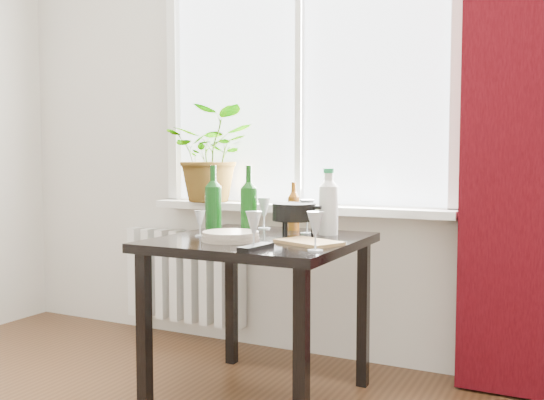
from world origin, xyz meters
The scene contains 19 objects.
window centered at (0.00, 2.22, 1.60)m, with size 1.72×0.08×1.62m.
windowsill centered at (0.00, 2.15, 0.82)m, with size 1.72×0.20×0.04m.
curtain centered at (1.12, 2.12, 1.30)m, with size 0.50×0.12×2.56m.
radiator centered at (-0.75, 2.18, 0.38)m, with size 0.80×0.10×0.55m.
table centered at (0.10, 1.55, 0.65)m, with size 0.85×0.85×0.74m.
potted_plant centered at (-0.50, 2.11, 1.12)m, with size 0.49×0.42×0.54m, color #306B1C.
wine_bottle_left centered at (-0.16, 1.58, 0.90)m, with size 0.08×0.08×0.33m, color #0B3D0D, non-canonical shape.
wine_bottle_right centered at (0.01, 1.61, 0.90)m, with size 0.08×0.08×0.33m, color #0D410C, non-canonical shape.
bottle_amber centered at (0.11, 1.88, 0.86)m, with size 0.06×0.06×0.24m, color brown, non-canonical shape.
cleaning_bottle centered at (0.33, 1.79, 0.90)m, with size 0.09×0.09×0.32m, color silver, non-canonical shape.
wineglass_front_right centered at (0.24, 1.24, 0.82)m, with size 0.06×0.06×0.15m, color silver, non-canonical shape.
wineglass_far_right centered at (0.47, 1.29, 0.82)m, with size 0.07×0.07×0.16m, color silver, non-canonical shape.
wineglass_back_center centered at (0.24, 1.76, 0.82)m, with size 0.07×0.07×0.17m, color silver, non-canonical shape.
wineglass_back_left centered at (-0.04, 1.86, 0.82)m, with size 0.07×0.07×0.16m, color silver, non-canonical shape.
wineglass_front_left centered at (-0.16, 1.46, 0.80)m, with size 0.05×0.05×0.12m, color silver, non-canonical shape.
plate_stack centered at (0.03, 1.40, 0.76)m, with size 0.25×0.25×0.04m, color #BCAE9C.
fondue_pot centered at (0.22, 1.65, 0.82)m, with size 0.22×0.20×0.15m, color black, non-canonical shape.
tv_remote centered at (0.25, 1.23, 0.75)m, with size 0.05×0.18×0.02m, color black.
cutting_board centered at (0.37, 1.47, 0.75)m, with size 0.26×0.17×0.01m, color #AB844D.
Camera 1 is at (1.35, -0.83, 1.10)m, focal length 40.00 mm.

